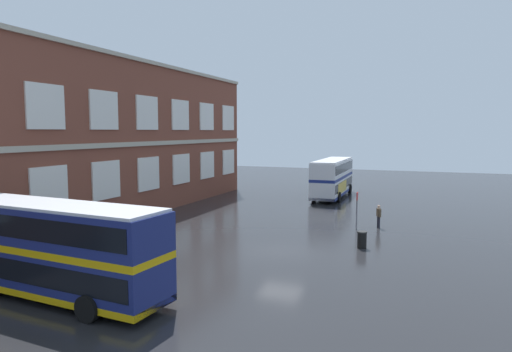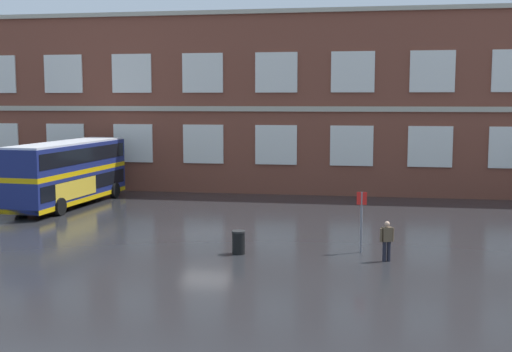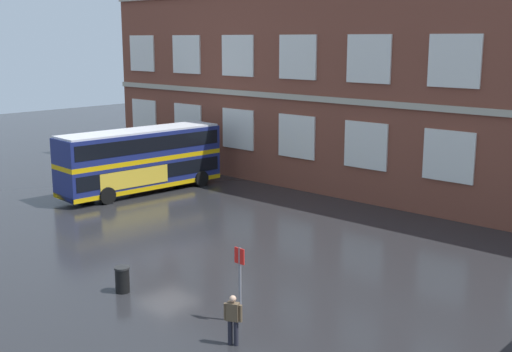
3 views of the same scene
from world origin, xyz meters
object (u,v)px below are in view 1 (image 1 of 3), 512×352
Objects in this scene: station_litter_bin at (362,240)px; double_decker_near at (52,248)px; bus_stand_flag at (357,207)px; waiting_passenger at (379,215)px; double_decker_middle at (333,177)px.

double_decker_near is at bearing 139.86° from station_litter_bin.
waiting_passenger is at bearing -53.10° from bus_stand_flag.
station_litter_bin is at bearing -40.14° from double_decker_near.
waiting_passenger is at bearing -30.22° from double_decker_near.
waiting_passenger is 1.65× the size of station_litter_bin.
waiting_passenger is 0.63× the size of bus_stand_flag.
double_decker_middle is 16.10m from bus_stand_flag.
station_litter_bin is at bearing -167.61° from bus_stand_flag.
double_decker_near reaches higher than waiting_passenger.
double_decker_near is 6.57× the size of waiting_passenger.
double_decker_near reaches higher than bus_stand_flag.
double_decker_near is 10.84× the size of station_litter_bin.
bus_stand_flag is 5.52m from station_litter_bin.
double_decker_near is 1.01× the size of double_decker_middle.
double_decker_near is 34.08m from double_decker_middle.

